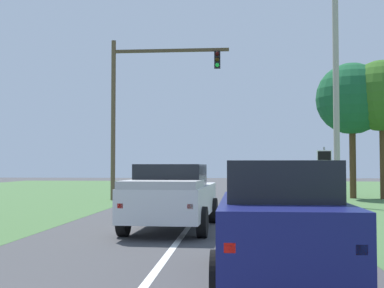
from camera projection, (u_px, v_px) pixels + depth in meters
ground_plane at (188, 227)px, 15.31m from camera, size 120.00×120.00×0.00m
red_suv_near at (279, 218)px, 8.24m from camera, size 2.11×4.53×1.93m
pickup_truck_lead at (172, 196)px, 14.82m from camera, size 2.50×5.62×1.89m
traffic_light at (140, 97)px, 27.29m from camera, size 6.36×0.40×8.62m
keep_moving_sign at (324, 170)px, 20.55m from camera, size 0.60×0.09×2.61m
oak_tree_right at (352, 99)px, 28.96m from camera, size 4.07×4.07×7.71m
crossing_suv_far at (273, 181)px, 29.69m from camera, size 4.50×2.06×1.86m
utility_pole_right at (336, 99)px, 23.44m from camera, size 0.28×0.28×9.87m
extra_tree_1 at (382, 96)px, 28.39m from camera, size 3.98×3.98×7.75m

